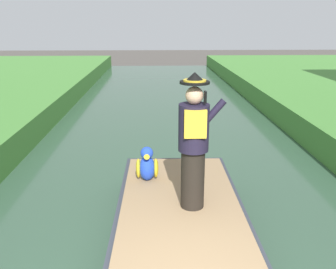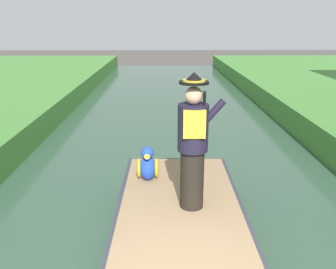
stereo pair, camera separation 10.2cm
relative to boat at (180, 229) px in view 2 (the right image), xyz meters
name	(u,v)px [view 2 (the right image)]	position (x,y,z in m)	size (l,w,h in m)	color
boat	(180,229)	(0.00, 0.00, 0.00)	(1.85, 4.22, 0.61)	#333842
person_pirate	(193,143)	(0.16, 0.09, 1.23)	(0.61, 0.42, 1.85)	black
parrot_plush	(148,165)	(-0.48, 1.00, 0.55)	(0.36, 0.35, 0.57)	blue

